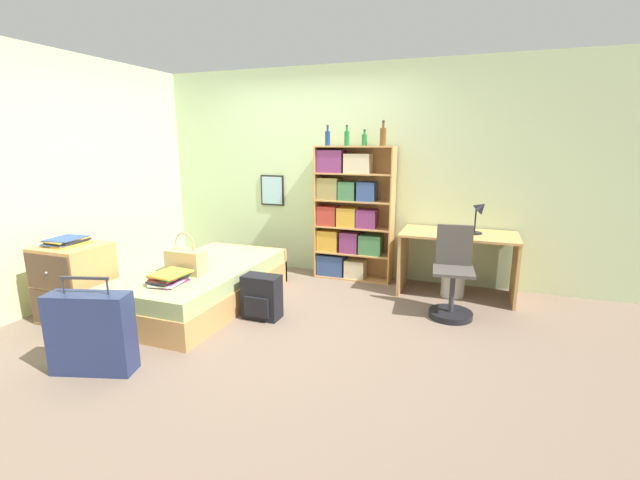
{
  "coord_description": "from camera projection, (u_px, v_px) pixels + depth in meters",
  "views": [
    {
      "loc": [
        1.98,
        -3.61,
        1.68
      ],
      "look_at": [
        0.59,
        0.2,
        0.75
      ],
      "focal_mm": 24.0,
      "sensor_mm": 36.0,
      "label": 1
    }
  ],
  "objects": [
    {
      "name": "bed",
      "position": [
        204.0,
        285.0,
        4.54
      ],
      "size": [
        1.05,
        1.98,
        0.41
      ],
      "color": "tan",
      "rests_on": "ground_plane"
    },
    {
      "name": "bookcase",
      "position": [
        348.0,
        216.0,
        5.27
      ],
      "size": [
        0.96,
        0.29,
        1.64
      ],
      "color": "tan",
      "rests_on": "ground_plane"
    },
    {
      "name": "book_stack_on_bed",
      "position": [
        169.0,
        278.0,
        3.92
      ],
      "size": [
        0.33,
        0.37,
        0.11
      ],
      "color": "#7A336B",
      "rests_on": "bed"
    },
    {
      "name": "desk",
      "position": [
        458.0,
        252.0,
        4.73
      ],
      "size": [
        1.23,
        0.66,
        0.71
      ],
      "color": "tan",
      "rests_on": "ground_plane"
    },
    {
      "name": "desk_chair",
      "position": [
        452.0,
        287.0,
        4.18
      ],
      "size": [
        0.42,
        0.42,
        0.89
      ],
      "color": "black",
      "rests_on": "ground_plane"
    },
    {
      "name": "handbag",
      "position": [
        186.0,
        261.0,
        4.21
      ],
      "size": [
        0.38,
        0.19,
        0.41
      ],
      "color": "tan",
      "rests_on": "bed"
    },
    {
      "name": "wall_left",
      "position": [
        86.0,
        177.0,
        4.76
      ],
      "size": [
        0.06,
        10.0,
        2.6
      ],
      "color": "beige",
      "rests_on": "ground_plane"
    },
    {
      "name": "waste_bin",
      "position": [
        453.0,
        285.0,
        4.76
      ],
      "size": [
        0.25,
        0.25,
        0.25
      ],
      "color": "#B7B2A8",
      "rests_on": "ground_plane"
    },
    {
      "name": "bottle_green",
      "position": [
        328.0,
        138.0,
        5.14
      ],
      "size": [
        0.06,
        0.06,
        0.24
      ],
      "color": "navy",
      "rests_on": "bookcase"
    },
    {
      "name": "desk_lamp",
      "position": [
        480.0,
        212.0,
        4.58
      ],
      "size": [
        0.21,
        0.16,
        0.38
      ],
      "color": "black",
      "rests_on": "desk"
    },
    {
      "name": "ground_plane",
      "position": [
        259.0,
        311.0,
        4.34
      ],
      "size": [
        14.0,
        14.0,
        0.0
      ],
      "primitive_type": "plane",
      "color": "#756051"
    },
    {
      "name": "bottle_brown",
      "position": [
        347.0,
        138.0,
        5.05
      ],
      "size": [
        0.06,
        0.06,
        0.24
      ],
      "color": "#1E6B2D",
      "rests_on": "bookcase"
    },
    {
      "name": "wall_back",
      "position": [
        314.0,
        172.0,
        5.52
      ],
      "size": [
        10.0,
        0.09,
        2.6
      ],
      "color": "beige",
      "rests_on": "ground_plane"
    },
    {
      "name": "bottle_clear",
      "position": [
        364.0,
        140.0,
        5.04
      ],
      "size": [
        0.06,
        0.06,
        0.19
      ],
      "color": "#1E6B2D",
      "rests_on": "bookcase"
    },
    {
      "name": "magazine_pile_on_dresser",
      "position": [
        67.0,
        241.0,
        4.04
      ],
      "size": [
        0.33,
        0.38,
        0.07
      ],
      "color": "gold",
      "rests_on": "dresser"
    },
    {
      "name": "backpack",
      "position": [
        262.0,
        297.0,
        4.14
      ],
      "size": [
        0.36,
        0.24,
        0.43
      ],
      "color": "black",
      "rests_on": "ground_plane"
    },
    {
      "name": "dresser",
      "position": [
        75.0,
        282.0,
        4.1
      ],
      "size": [
        0.57,
        0.55,
        0.73
      ],
      "color": "tan",
      "rests_on": "ground_plane"
    },
    {
      "name": "suitcase",
      "position": [
        91.0,
        333.0,
        3.15
      ],
      "size": [
        0.63,
        0.36,
        0.74
      ],
      "color": "navy",
      "rests_on": "ground_plane"
    },
    {
      "name": "bottle_blue",
      "position": [
        383.0,
        136.0,
        4.9
      ],
      "size": [
        0.07,
        0.07,
        0.28
      ],
      "color": "brown",
      "rests_on": "bookcase"
    }
  ]
}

